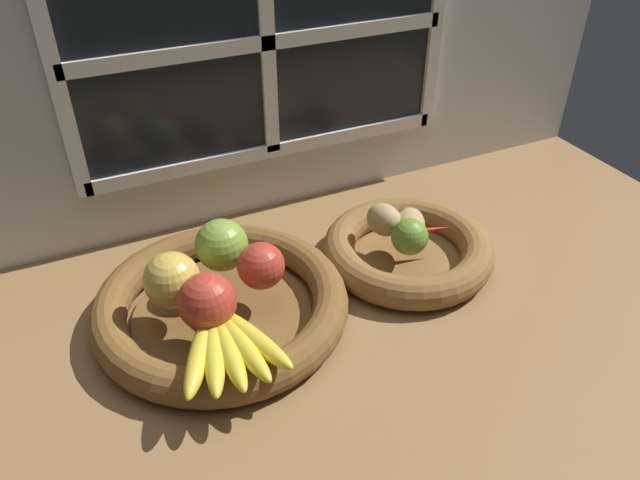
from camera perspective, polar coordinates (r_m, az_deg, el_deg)
ground_plane at (r=94.91cm, az=1.95°, el=-5.73°), size 140.00×90.00×3.00cm
back_wall at (r=104.27cm, az=-5.38°, el=16.78°), size 140.00×4.60×55.00cm
fruit_bowl_left at (r=89.44cm, az=-9.27°, el=-6.02°), size 37.04×37.04×5.16cm
fruit_bowl_right at (r=99.71cm, az=8.26°, el=-0.94°), size 27.69×27.69×5.16cm
apple_green_back at (r=89.57cm, az=-9.26°, el=-0.48°), size 7.84×7.84×7.84cm
apple_golden_left at (r=84.51cm, az=-13.79°, el=-3.66°), size 7.78×7.78×7.78cm
apple_red_front at (r=79.99cm, az=-10.60°, el=-5.74°), size 7.78×7.78×7.78cm
apple_red_right at (r=85.67cm, az=-5.59°, el=-2.44°), size 6.84×6.84×6.84cm
banana_bunch_front at (r=77.52cm, az=-8.84°, el=-9.68°), size 15.11×16.94×2.73cm
potato_large at (r=96.90cm, az=8.50°, el=1.41°), size 8.14×9.17×4.39cm
potato_oblong at (r=96.94cm, az=6.07°, el=1.91°), size 6.40×7.34×5.15cm
lime_near at (r=92.99cm, az=8.46°, el=0.30°), size 5.72×5.72×5.72cm
chili_pepper at (r=98.01cm, az=9.68°, el=0.85°), size 10.19×3.77×1.92cm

